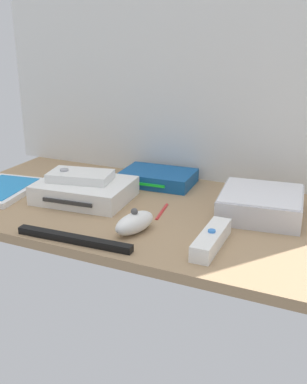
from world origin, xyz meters
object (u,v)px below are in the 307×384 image
Objects in this scene: game_console at (85,190)px; remote_nunchuk at (135,223)px; remote_wand at (211,239)px; network_router at (158,178)px; sensor_bar at (74,239)px; game_case at (2,190)px; stylus_pen at (162,211)px; mini_computer at (261,204)px; remote_classic_pad at (80,176)px.

remote_nunchuk reaches higher than game_console.
network_router is at bearing 128.45° from remote_wand.
sensor_bar is at bearing -160.40° from remote_wand.
remote_nunchuk is (-15.71, -0.21, 0.53)cm from remote_wand.
game_console reaches higher than game_case.
game_case is 40.20cm from remote_nunchuk.
stylus_pen is (-15.01, 11.52, -1.16)cm from remote_wand.
stylus_pen is at bearing 63.62° from sensor_bar.
game_case is at bearing 172.11° from remote_wand.
remote_wand is (34.51, -11.22, -0.69)cm from game_console.
mini_computer is 1.01× the size of network_router.
game_case is 1.31× the size of remote_classic_pad.
mini_computer is at bearing 19.85° from stylus_pen.
game_case is at bearing -176.86° from remote_classic_pad.
game_console is at bearing -125.81° from network_router.
network_router is at bearing 42.20° from remote_classic_pad.
game_case is at bearing 150.68° from sensor_bar.
network_router reaches higher than stylus_pen.
stylus_pen is at bearing -66.69° from network_router.
mini_computer reaches higher than remote_wand.
remote_wand is 18.95cm from stylus_pen.
mini_computer is 61.43cm from game_case.
remote_wand is at bearing -104.68° from mini_computer.
remote_nunchuk is (7.79, -28.70, 0.34)cm from network_router.
remote_wand is 0.95× the size of remote_classic_pad.
game_case is at bearing -172.42° from game_console.
game_console is 22.88cm from sensor_bar.
remote_classic_pad is at bearing 160.84° from remote_wand.
sensor_bar is (-0.56, -37.56, -1.00)cm from network_router.
network_router reaches higher than game_case.
remote_nunchuk is 12.25cm from sensor_bar.
mini_computer is 1.75× the size of remote_nunchuk.
remote_nunchuk is at bearing -78.09° from network_router.
game_console is at bearing -179.12° from stylus_pen.
remote_classic_pad reaches higher than sensor_bar.
remote_nunchuk is at bearing -42.13° from remote_classic_pad.
remote_wand is (55.30, -6.61, 0.75)cm from game_case.
game_case is 1.91× the size of remote_nunchuk.
game_case is 38.61cm from network_router.
network_router is 19.02cm from stylus_pen.
remote_classic_pad is at bearing -129.57° from network_router.
remote_nunchuk is at bearing -93.42° from stylus_pen.
game_console is 21.35cm from game_case.
mini_computer is at bearing 41.15° from sensor_bar.
game_console is 2.48× the size of stylus_pen.
sensor_bar is at bearing -113.71° from stylus_pen.
game_console is 1.08× the size of game_case.
remote_classic_pad is 0.65× the size of sensor_bar.
mini_computer is at bearing 74.25° from remote_wand.
remote_nunchuk is at bearing -36.22° from game_console.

